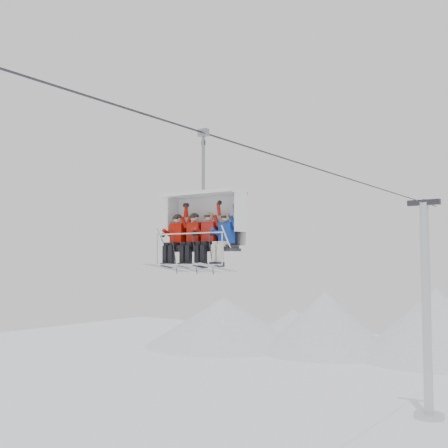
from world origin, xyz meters
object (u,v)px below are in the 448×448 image
Objects in this scene: chairlift_carrier at (206,221)px; skier_far_right at (224,237)px; lift_tower_right at (427,323)px; skier_far_left at (176,238)px; skier_center_left at (193,237)px; skier_center_right at (208,237)px.

chairlift_carrier is 2.36× the size of skier_far_right.
lift_tower_right is 7.91× the size of skier_far_left.
skier_far_left is (-0.88, -23.23, 4.45)m from lift_tower_right.
skier_far_left and skier_center_left have the same top height.
chairlift_carrier is 0.63m from skier_center_right.
skier_far_left is at bearing -92.16° from lift_tower_right.
skier_far_left is 1.00× the size of skier_center_left.
skier_far_right is (1.74, -0.01, -0.03)m from skier_far_left.
chairlift_carrier is at bearing -90.00° from lift_tower_right.
lift_tower_right is 7.91× the size of skier_center_left.
skier_center_right is at bearing 0.00° from skier_center_left.
skier_far_left is at bearing 180.00° from skier_center_left.
skier_center_left reaches higher than skier_far_right.
chairlift_carrier is (0.00, -22.93, 4.93)m from lift_tower_right.
lift_tower_right is 23.67m from skier_far_left.
skier_center_left is (-0.24, -0.30, -0.47)m from chairlift_carrier.
skier_center_left is (-0.24, -23.23, 4.45)m from lift_tower_right.
skier_far_left reaches higher than skier_far_right.
chairlift_carrier is 2.34× the size of skier_far_left.
chairlift_carrier reaches higher than skier_center_right.
chairlift_carrier reaches higher than skier_far_right.
skier_far_right is at bearing -0.35° from skier_center_left.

